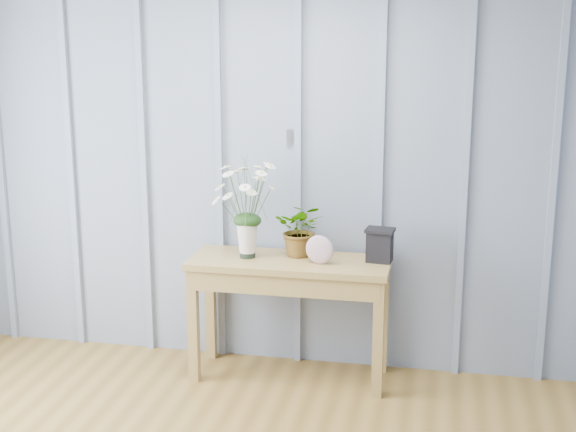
% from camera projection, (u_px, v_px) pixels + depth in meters
% --- Properties ---
extents(room_shell, '(4.00, 4.50, 2.50)m').
position_uv_depth(room_shell, '(187.00, 56.00, 3.52)').
color(room_shell, gray).
rests_on(room_shell, ground).
extents(sideboard, '(1.20, 0.45, 0.75)m').
position_uv_depth(sideboard, '(290.00, 278.00, 4.82)').
color(sideboard, olive).
rests_on(sideboard, ground).
extents(daisy_vase, '(0.42, 0.32, 0.60)m').
position_uv_depth(daisy_vase, '(247.00, 197.00, 4.75)').
color(daisy_vase, black).
rests_on(daisy_vase, sideboard).
extents(spider_plant, '(0.30, 0.26, 0.33)m').
position_uv_depth(spider_plant, '(301.00, 229.00, 4.83)').
color(spider_plant, black).
rests_on(spider_plant, sideboard).
extents(felt_disc_vessel, '(0.18, 0.09, 0.17)m').
position_uv_depth(felt_disc_vessel, '(320.00, 250.00, 4.68)').
color(felt_disc_vessel, '#824E65').
rests_on(felt_disc_vessel, sideboard).
extents(carved_box, '(0.18, 0.15, 0.20)m').
position_uv_depth(carved_box, '(380.00, 245.00, 4.73)').
color(carved_box, black).
rests_on(carved_box, sideboard).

